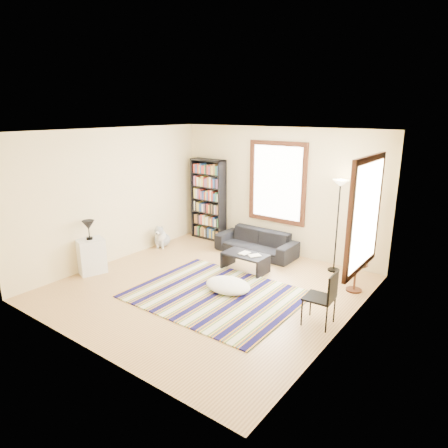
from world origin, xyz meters
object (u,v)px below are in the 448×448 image
Objects in this scene: floor_cushion at (228,285)px; white_cabinet at (91,256)px; folding_chair at (319,298)px; sofa at (256,242)px; floor_lamp at (337,227)px; dog at (162,236)px; coffee_table at (245,262)px; bookshelf at (208,200)px; side_table at (355,277)px.

white_cabinet is at bearing -160.77° from floor_cushion.
sofa is at bearing 135.84° from folding_chair.
floor_lamp is 3.47× the size of dog.
coffee_table is 1.29× the size of white_cabinet.
bookshelf is at bearing 100.02° from white_cabinet.
floor_lamp is 4.04m from dog.
floor_lamp is at bearing -9.77° from dog.
side_table reaches higher than sofa.
bookshelf is 2.86× the size of white_cabinet.
floor_cushion is at bearing -45.39° from dog.
bookshelf is 2.33× the size of folding_chair.
white_cabinet is 1.31× the size of dog.
sofa is 2.63× the size of white_cabinet.
floor_cushion is (0.63, -1.94, -0.16)m from sofa.
bookshelf is (-1.58, 0.27, 0.73)m from sofa.
sofa is at bearing -0.70° from dog.
coffee_table is 2.34m from folding_chair.
floor_cushion is at bearing -73.92° from coffee_table.
folding_chair is at bearing -3.68° from floor_cushion.
folding_chair is (-0.05, -1.47, 0.16)m from side_table.
dog is at bearing 158.94° from floor_cushion.
bookshelf is 3.70× the size of side_table.
folding_chair is at bearing -30.25° from bookshelf.
coffee_table is 2.14m from side_table.
floor_lamp is at bearing 36.25° from coffee_table.
folding_chair is at bearing -38.79° from dog.
white_cabinet is (-2.05, -2.87, 0.08)m from sofa.
bookshelf is at bearing 147.46° from coffee_table.
side_table is at bearing -46.21° from floor_lamp.
side_table reaches higher than dog.
side_table is (0.65, -0.68, -0.66)m from floor_lamp.
dog is (-2.41, 0.06, 0.09)m from coffee_table.
floor_cushion is 1.61× the size of dog.
floor_lamp is (1.17, 2.04, 0.82)m from floor_cushion.
coffee_table is at bearing -143.75° from floor_lamp.
white_cabinet reaches higher than side_table.
floor_lamp is at bearing 102.02° from folding_chair.
side_table is at bearing 84.43° from folding_chair.
folding_chair is (3.98, -2.32, -0.57)m from bookshelf.
floor_lamp reaches higher than white_cabinet.
side_table is at bearing -12.71° from sofa.
folding_chair is (0.60, -2.15, -0.50)m from floor_lamp.
folding_chair is 4.61m from dog.
floor_lamp reaches higher than folding_chair.
white_cabinet is (-0.47, -3.14, -0.65)m from bookshelf.
bookshelf is 4.19m from side_table.
coffee_table is at bearing -69.48° from sofa.
floor_cushion is 2.49m from floor_lamp.
side_table is (2.45, -0.58, 0.00)m from sofa.
sofa reaches higher than coffee_table.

